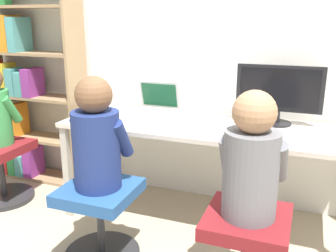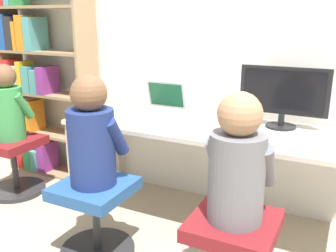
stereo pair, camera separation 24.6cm
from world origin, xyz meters
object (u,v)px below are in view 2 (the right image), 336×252
keyboard (275,143)px  office_chair_right (96,213)px  desktop_monitor (283,96)px  office_chair_side (14,161)px  person_at_laptop (92,136)px  bookshelf (35,78)px  person_at_monitor (237,164)px  laptop (161,106)px  person_near_shelf (7,105)px

keyboard → office_chair_right: size_ratio=0.81×
desktop_monitor → office_chair_side: 2.20m
person_at_laptop → bookshelf: size_ratio=0.34×
office_chair_right → person_at_monitor: 1.00m
desktop_monitor → laptop: bearing=-179.7°
person_at_laptop → bookshelf: (-1.28, 0.84, 0.13)m
laptop → person_at_monitor: (0.86, -0.86, -0.01)m
office_chair_right → person_near_shelf: 1.29m
keyboard → person_at_monitor: (-0.08, -0.48, 0.03)m
desktop_monitor → laptop: size_ratio=1.76×
laptop → keyboard: bearing=-22.0°
keyboard → person_near_shelf: 2.09m
person_at_laptop → office_chair_side: bearing=161.3°
desktop_monitor → person_near_shelf: 2.10m
person_near_shelf → office_chair_right: bearing=-19.1°
office_chair_right → person_near_shelf: bearing=160.9°
office_chair_side → person_near_shelf: person_near_shelf is taller
desktop_monitor → person_at_laptop: (-0.91, -0.84, -0.17)m
office_chair_side → keyboard: bearing=1.9°
person_at_monitor → person_at_laptop: (-0.87, 0.02, 0.01)m
office_chair_right → person_at_monitor: person_at_monitor is taller
keyboard → office_chair_right: 1.15m
laptop → keyboard: 1.02m
person_at_monitor → person_near_shelf: (-2.01, 0.41, -0.01)m
laptop → office_chair_side: bearing=-158.5°
laptop → keyboard: size_ratio=0.84×
bookshelf → desktop_monitor: bearing=0.0°
desktop_monitor → keyboard: size_ratio=1.49×
person_at_laptop → office_chair_side: size_ratio=1.37×
person_at_laptop → office_chair_right: bearing=-90.0°
office_chair_right → office_chair_side: bearing=161.1°
person_at_monitor → office_chair_side: size_ratio=1.34×
desktop_monitor → person_at_monitor: 0.88m
laptop → person_near_shelf: (-1.15, -0.45, -0.02)m
desktop_monitor → keyboard: bearing=-84.1°
keyboard → office_chair_right: keyboard is taller
desktop_monitor → keyboard: 0.44m
person_near_shelf → bookshelf: bearing=107.4°
office_chair_right → desktop_monitor: bearing=43.0°
person_at_laptop → person_at_monitor: bearing=-1.6°
person_near_shelf → desktop_monitor: bearing=12.5°
laptop → office_chair_side: 1.33m
laptop → bookshelf: 1.29m
bookshelf → office_chair_right: bearing=-33.5°
desktop_monitor → person_at_monitor: size_ratio=0.90×
laptop → desktop_monitor: bearing=0.3°
person_at_monitor → office_chair_side: (-2.01, 0.41, -0.49)m
desktop_monitor → bookshelf: 2.19m
office_chair_right → person_at_laptop: size_ratio=0.73×
bookshelf → person_near_shelf: bookshelf is taller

